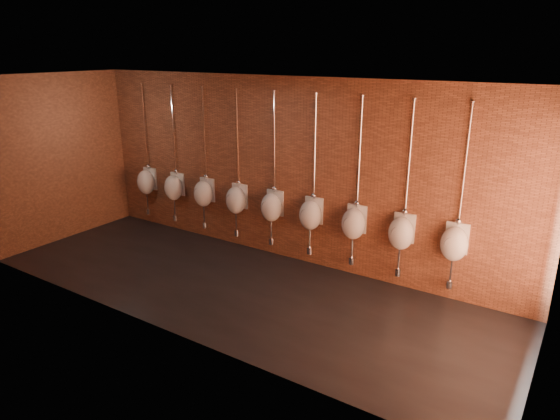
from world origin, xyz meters
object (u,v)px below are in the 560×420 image
Objects in this scene: urinal_5 at (311,214)px; urinal_7 at (401,232)px; urinal_2 at (204,193)px; urinal_3 at (236,199)px; urinal_6 at (354,223)px; urinal_4 at (272,206)px; urinal_8 at (454,243)px; urinal_0 at (146,181)px; urinal_1 at (174,187)px.

urinal_5 is 1.00× the size of urinal_7.
urinal_2 is 1.00× the size of urinal_3.
urinal_6 is 0.79m from urinal_7.
urinal_7 is (2.38, 0.00, 0.00)m from urinal_4.
urinal_2 is 1.00× the size of urinal_6.
urinal_5 and urinal_8 have the same top height.
urinal_8 is (3.97, 0.00, 0.00)m from urinal_3.
urinal_2 is (1.59, 0.00, 0.00)m from urinal_0.
urinal_4 is at bearing 180.00° from urinal_7.
urinal_5 is at bearing 0.00° from urinal_1.
urinal_0 is 1.00× the size of urinal_2.
urinal_7 is at bearing 0.00° from urinal_4.
urinal_6 is at bearing 0.00° from urinal_5.
urinal_6 is (1.59, 0.00, 0.00)m from urinal_4.
urinal_2 is 1.59m from urinal_4.
urinal_2 is at bearing 0.00° from urinal_0.
urinal_7 is 1.00× the size of urinal_8.
urinal_7 is 0.79m from urinal_8.
urinal_8 is at bearing 0.00° from urinal_4.
urinal_3 is (2.38, 0.00, 0.00)m from urinal_0.
urinal_0 is 1.00× the size of urinal_7.
urinal_1 is at bearing 180.00° from urinal_7.
urinal_5 is 1.59m from urinal_7.
urinal_2 is at bearing 180.00° from urinal_5.
urinal_1 is at bearing 180.00° from urinal_4.
urinal_4 and urinal_5 have the same top height.
urinal_7 is at bearing 0.00° from urinal_6.
urinal_4 is 1.00× the size of urinal_5.
urinal_7 is (3.18, 0.00, 0.00)m from urinal_3.
urinal_0 and urinal_1 have the same top height.
urinal_0 and urinal_2 have the same top height.
urinal_0 is 5.56m from urinal_7.
urinal_6 is at bearing 180.00° from urinal_7.
urinal_4 is (3.18, 0.00, 0.00)m from urinal_0.
urinal_0 is 2.38m from urinal_3.
urinal_3 and urinal_8 have the same top height.
urinal_3 is at bearing 180.00° from urinal_5.
urinal_5 is at bearing 0.00° from urinal_4.
urinal_1 is 1.00× the size of urinal_7.
urinal_5 is 1.00× the size of urinal_8.
urinal_0 and urinal_3 have the same top height.
urinal_5 is at bearing 0.00° from urinal_0.
urinal_8 is (0.79, 0.00, 0.00)m from urinal_7.
urinal_5 is at bearing 0.00° from urinal_2.
urinal_1 and urinal_8 have the same top height.
urinal_0 is at bearing 180.00° from urinal_3.
urinal_0 is 1.59m from urinal_2.
urinal_2 is 4.77m from urinal_8.
urinal_0 is at bearing 180.00° from urinal_7.
urinal_4 is (1.59, 0.00, 0.00)m from urinal_2.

